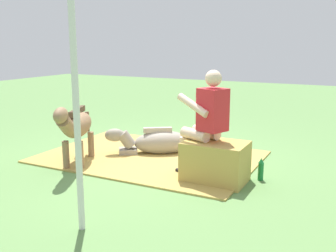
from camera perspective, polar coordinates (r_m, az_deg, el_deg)
The scene contains 8 objects.
ground_plane at distance 5.80m, azimuth -2.14°, elevation -5.07°, with size 24.00×24.00×0.00m, color #608C4C.
hay_patch at distance 5.97m, azimuth -2.65°, elevation -4.45°, with size 3.14×2.19×0.02m, color tan.
hay_bale at distance 4.94m, azimuth 6.85°, elevation -5.16°, with size 0.77×0.54×0.50m, color tan.
person_seated at distance 4.91m, azimuth 5.46°, elevation 1.01°, with size 0.72×0.57×1.38m.
pony_standing at distance 5.60m, azimuth -13.17°, elevation -0.04°, with size 0.71×1.27×0.93m.
pony_lying at distance 6.11m, azimuth -1.67°, elevation -2.34°, with size 1.26×0.97×0.42m.
soda_bottle at distance 5.11m, azimuth 13.29°, elevation -6.14°, with size 0.07×0.07×0.29m.
tent_pole_left at distance 3.54m, azimuth -13.11°, elevation 1.92°, with size 0.06×0.06×2.21m, color silver.
Camera 1 is at (-2.70, 4.84, 1.71)m, focal length 42.12 mm.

